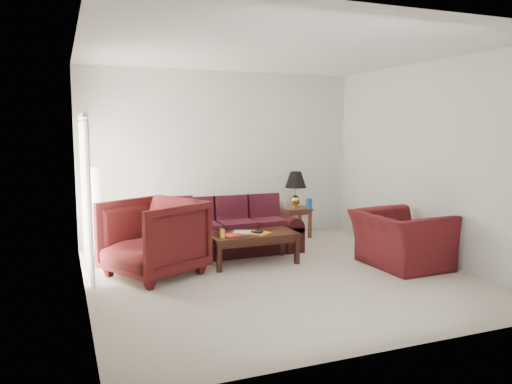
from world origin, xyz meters
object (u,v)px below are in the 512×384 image
sofa (235,227)px  armchair_left (153,238)px  end_table (295,222)px  armchair_right (401,239)px  coffee_table (252,248)px  floor_lamp (95,211)px

sofa → armchair_left: (-1.44, -0.79, 0.10)m
end_table → armchair_right: bearing=-77.0°
armchair_right → coffee_table: (-1.95, 0.94, -0.17)m
sofa → end_table: sofa is taller
floor_lamp → armchair_left: bearing=-65.5°
floor_lamp → armchair_left: floor_lamp is taller
end_table → armchair_left: armchair_left is taller
armchair_right → floor_lamp: bearing=59.1°
armchair_right → coffee_table: armchair_right is taller
floor_lamp → armchair_left: size_ratio=1.22×
sofa → floor_lamp: size_ratio=1.48×
floor_lamp → armchair_right: 4.69m
floor_lamp → armchair_left: (0.66, -1.44, -0.18)m
end_table → sofa: bearing=-152.5°
armchair_right → coffee_table: size_ratio=0.94×
sofa → armchair_left: 1.65m
sofa → armchair_left: armchair_left is taller
sofa → armchair_right: sofa is taller
sofa → armchair_right: 2.57m
floor_lamp → coffee_table: floor_lamp is taller
floor_lamp → sofa: bearing=-17.1°
floor_lamp → armchair_right: size_ratio=1.15×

